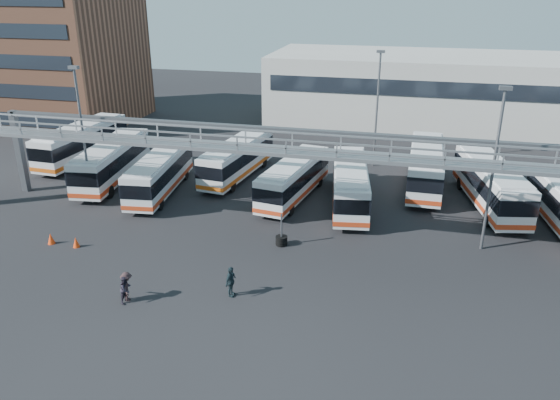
% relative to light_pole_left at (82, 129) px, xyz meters
% --- Properties ---
extents(ground, '(140.00, 140.00, 0.00)m').
position_rel_light_pole_left_xyz_m(ground, '(16.00, -8.00, -5.73)').
color(ground, black).
rests_on(ground, ground).
extents(gantry, '(51.40, 5.15, 7.10)m').
position_rel_light_pole_left_xyz_m(gantry, '(16.00, -2.13, -0.22)').
color(gantry, gray).
rests_on(gantry, ground).
extents(apartment_building, '(18.00, 15.00, 16.00)m').
position_rel_light_pole_left_xyz_m(apartment_building, '(-18.00, 22.00, 2.27)').
color(apartment_building, brown).
rests_on(apartment_building, ground).
extents(warehouse, '(42.00, 14.00, 8.00)m').
position_rel_light_pole_left_xyz_m(warehouse, '(28.00, 30.00, -1.73)').
color(warehouse, '#9E9E99').
rests_on(warehouse, ground).
extents(light_pole_left, '(0.70, 0.35, 10.21)m').
position_rel_light_pole_left_xyz_m(light_pole_left, '(0.00, 0.00, 0.00)').
color(light_pole_left, '#4C4F54').
rests_on(light_pole_left, ground).
extents(light_pole_mid, '(0.70, 0.35, 10.21)m').
position_rel_light_pole_left_xyz_m(light_pole_mid, '(28.00, -1.00, 0.00)').
color(light_pole_mid, '#4C4F54').
rests_on(light_pole_mid, ground).
extents(light_pole_back, '(0.70, 0.35, 10.21)m').
position_rel_light_pole_left_xyz_m(light_pole_back, '(20.00, 14.00, 0.00)').
color(light_pole_back, '#4C4F54').
rests_on(light_pole_back, ground).
extents(bus_0, '(3.24, 11.29, 3.39)m').
position_rel_light_pole_left_xyz_m(bus_0, '(-6.36, 8.98, -3.85)').
color(bus_0, silver).
rests_on(bus_0, ground).
extents(bus_1, '(3.84, 11.18, 3.33)m').
position_rel_light_pole_left_xyz_m(bus_1, '(-0.71, 4.53, -3.89)').
color(bus_1, silver).
rests_on(bus_1, ground).
extents(bus_2, '(3.50, 10.41, 3.10)m').
position_rel_light_pole_left_xyz_m(bus_2, '(4.24, 3.08, -4.01)').
color(bus_2, silver).
rests_on(bus_2, ground).
extents(bus_3, '(3.64, 10.53, 3.13)m').
position_rel_light_pole_left_xyz_m(bus_3, '(8.99, 8.04, -4.00)').
color(bus_3, silver).
rests_on(bus_3, ground).
extents(bus_4, '(3.84, 10.21, 3.03)m').
position_rel_light_pole_left_xyz_m(bus_4, '(14.67, 4.50, -4.05)').
color(bus_4, silver).
rests_on(bus_4, ground).
extents(bus_5, '(3.96, 10.78, 3.20)m').
position_rel_light_pole_left_xyz_m(bus_5, '(19.02, 4.05, -3.96)').
color(bus_5, silver).
rests_on(bus_5, ground).
extents(bus_6, '(2.73, 11.10, 3.36)m').
position_rel_light_pole_left_xyz_m(bus_6, '(24.45, 9.31, -3.87)').
color(bus_6, silver).
rests_on(bus_6, ground).
extents(bus_7, '(4.71, 11.33, 3.35)m').
position_rel_light_pole_left_xyz_m(bus_7, '(29.11, 6.27, -3.87)').
color(bus_7, silver).
rests_on(bus_7, ground).
extents(pedestrian_b, '(0.68, 0.82, 1.53)m').
position_rel_light_pole_left_xyz_m(pedestrian_b, '(9.32, -11.87, -4.96)').
color(pedestrian_b, '#241F2B').
rests_on(pedestrian_b, ground).
extents(pedestrian_c, '(1.01, 1.22, 1.65)m').
position_rel_light_pole_left_xyz_m(pedestrian_c, '(9.30, -11.70, -4.90)').
color(pedestrian_c, '#2C1D1F').
rests_on(pedestrian_c, ground).
extents(pedestrian_d, '(0.57, 1.07, 1.73)m').
position_rel_light_pole_left_xyz_m(pedestrian_d, '(14.46, -10.00, -4.86)').
color(pedestrian_d, '#19282E').
rests_on(pedestrian_d, ground).
extents(cone_left, '(0.59, 0.59, 0.72)m').
position_rel_light_pole_left_xyz_m(cone_left, '(1.26, -6.85, -5.37)').
color(cone_left, '#F13C0D').
rests_on(cone_left, ground).
extents(cone_right, '(0.53, 0.53, 0.67)m').
position_rel_light_pole_left_xyz_m(cone_right, '(3.09, -6.89, -5.39)').
color(cone_right, '#F13C0D').
rests_on(cone_right, ground).
extents(tire_stack, '(0.76, 0.76, 2.16)m').
position_rel_light_pole_left_xyz_m(tire_stack, '(15.65, -3.50, -5.36)').
color(tire_stack, black).
rests_on(tire_stack, ground).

